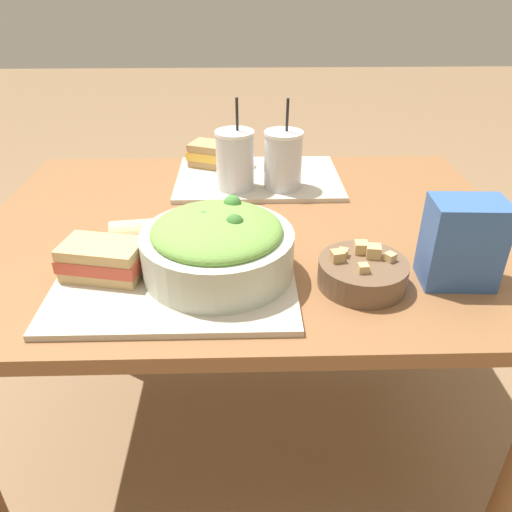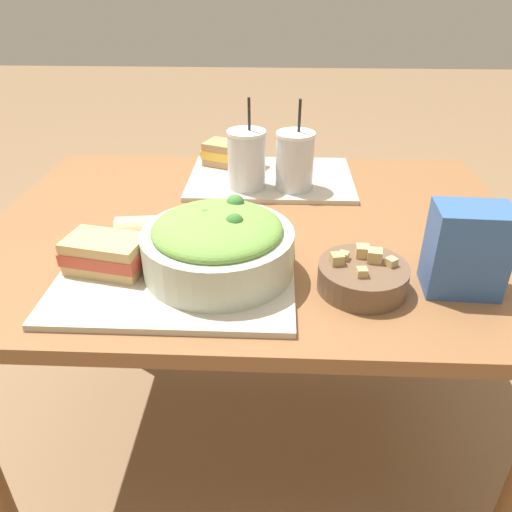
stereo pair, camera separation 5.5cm
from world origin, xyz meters
The scene contains 13 objects.
ground_plane centered at (0.00, 0.00, 0.00)m, with size 12.00×12.00×0.00m, color #846647.
dining_table centered at (0.00, 0.00, 0.61)m, with size 1.19×0.88×0.70m.
tray_near centered at (-0.13, -0.24, 0.71)m, with size 0.43×0.31×0.01m.
tray_far centered at (0.03, 0.26, 0.71)m, with size 0.43×0.31×0.01m.
salad_bowl centered at (-0.06, -0.22, 0.77)m, with size 0.28×0.28×0.12m.
soup_bowl centered at (0.20, -0.25, 0.73)m, with size 0.16×0.16×0.07m.
sandwich_near centered at (-0.26, -0.22, 0.75)m, with size 0.16×0.12×0.06m.
baguette_near centered at (-0.18, -0.13, 0.75)m, with size 0.19×0.09×0.06m.
sandwich_far centered at (-0.08, 0.34, 0.75)m, with size 0.18×0.14×0.06m.
drink_cup_dark centered at (-0.03, 0.18, 0.78)m, with size 0.10×0.10×0.23m.
drink_cup_red centered at (0.09, 0.18, 0.78)m, with size 0.10×0.10×0.22m.
chip_bag centered at (0.38, -0.24, 0.78)m, with size 0.13×0.09×0.16m.
napkin_folded centered at (-0.12, 0.01, 0.71)m, with size 0.20×0.18×0.00m.
Camera 1 is at (-0.01, -1.00, 1.21)m, focal length 35.00 mm.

